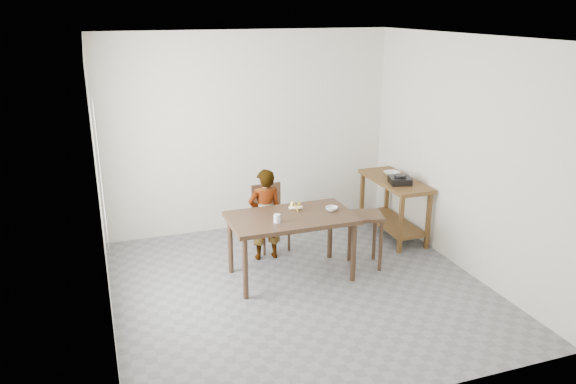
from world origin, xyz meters
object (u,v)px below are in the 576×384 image
object	(u,v)px
child	(265,215)
stool	(365,240)
dining_chair	(271,218)
dining_table	(291,246)
prep_counter	(393,208)

from	to	relation	value
child	stool	distance (m)	1.24
dining_chair	stool	size ratio (longest dim) A/B	1.24
child	dining_chair	distance (m)	0.35
stool	child	bearing A→B (deg)	150.54
dining_table	dining_chair	bearing A→B (deg)	87.53
prep_counter	stool	xyz separation A→B (m)	(-0.79, -0.72, -0.07)
dining_table	prep_counter	world-z (taller)	prep_counter
child	dining_chair	xyz separation A→B (m)	(0.16, 0.26, -0.16)
dining_table	prep_counter	distance (m)	1.86
child	dining_chair	bearing A→B (deg)	-122.01
dining_table	child	bearing A→B (deg)	102.57
child	stool	world-z (taller)	child
dining_chair	stool	xyz separation A→B (m)	(0.89, -0.86, -0.08)
prep_counter	child	world-z (taller)	child
child	dining_chair	size ratio (longest dim) A/B	1.40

